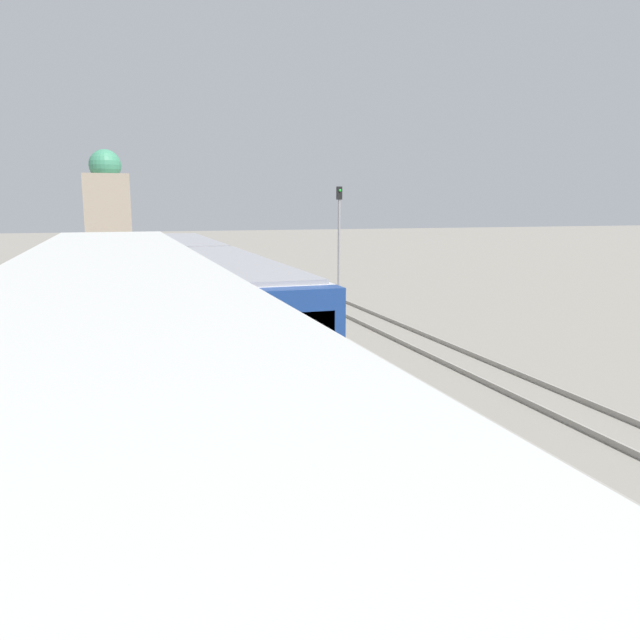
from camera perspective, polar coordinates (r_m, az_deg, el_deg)
The scene contains 6 objects.
platform_canopy at distance 14.65m, azimuth -18.45°, elevation 5.04°, with size 4.00×27.22×2.86m.
person_on_platform at distance 12.62m, azimuth -10.81°, elevation -3.49°, with size 0.40×0.40×1.66m.
train_near at distance 29.35m, azimuth -10.11°, elevation 3.92°, with size 2.61×29.26×3.11m.
signal_post_near at distance 10.68m, azimuth 13.03°, elevation -11.68°, with size 0.20×0.21×1.62m.
signal_mast_far at distance 34.75m, azimuth 1.76°, elevation 8.32°, with size 0.28×0.29×5.98m.
distant_domed_building at distance 61.03m, azimuth -18.84°, elevation 9.55°, with size 4.00×4.00×9.93m.
Camera 1 is at (-4.01, -3.45, 5.00)m, focal length 35.00 mm.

